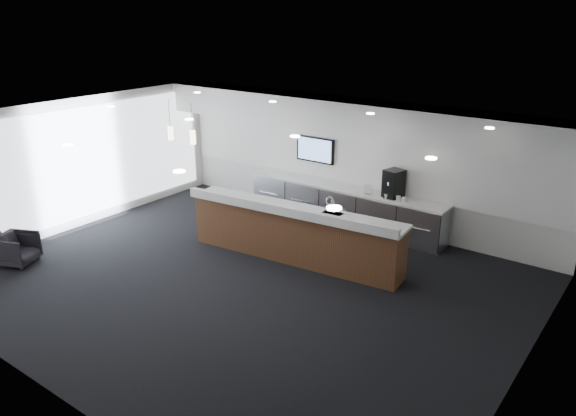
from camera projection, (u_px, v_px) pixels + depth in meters
The scene contains 22 objects.
ground at pixel (243, 282), 10.65m from camera, with size 10.00×10.00×0.00m, color black.
ceiling at pixel (238, 125), 9.63m from camera, with size 10.00×8.00×0.02m, color black.
back_wall at pixel (353, 161), 13.16m from camera, with size 10.00×0.02×3.00m, color white.
left_wall at pixel (77, 164), 12.93m from camera, with size 0.02×8.00×3.00m, color white.
right_wall at pixel (530, 284), 7.34m from camera, with size 0.02×8.00×3.00m, color white.
soffit_bulkhead at pixel (345, 115), 12.43m from camera, with size 10.00×0.90×0.70m, color white.
alcove_panel at pixel (352, 157), 13.11m from camera, with size 9.80×0.06×1.40m, color white.
window_blinds_wall at pixel (78, 164), 12.91m from camera, with size 0.04×7.36×2.55m, color #B0BED3.
back_credenza at pixel (343, 206), 13.24m from camera, with size 5.06×0.66×0.95m.
wall_tv at pixel (315, 150), 13.60m from camera, with size 1.05×0.08×0.62m.
pendant_left at pixel (179, 141), 11.83m from camera, with size 0.12×0.12×0.30m, color #F4E4BF.
pendant_right at pixel (156, 137), 12.22m from camera, with size 0.12×0.12×0.30m, color #F4E4BF.
ceiling_can_lights at pixel (238, 127), 9.64m from camera, with size 7.00×5.00×0.02m, color white, non-canonical shape.
service_counter at pixel (294, 233), 11.41m from camera, with size 4.73×1.24×1.49m.
coffee_machine at pixel (394, 184), 12.31m from camera, with size 0.44×0.52×0.62m.
info_sign_left at pixel (368, 189), 12.56m from camera, with size 0.16×0.02×0.22m, color white.
info_sign_right at pixel (385, 192), 12.38m from camera, with size 0.16×0.02×0.21m, color white.
armchair at pixel (17, 249), 11.30m from camera, with size 0.68×0.70×0.64m, color black.
cup_0 at pixel (404, 200), 12.08m from camera, with size 0.11×0.11×0.10m, color white.
cup_1 at pixel (398, 198), 12.16m from camera, with size 0.11×0.11×0.10m, color white.
cup_2 at pixel (392, 197), 12.24m from camera, with size 0.11×0.11×0.10m, color white.
cup_3 at pixel (387, 196), 12.32m from camera, with size 0.11×0.11×0.10m, color white.
Camera 1 is at (6.35, -7.16, 4.94)m, focal length 35.00 mm.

